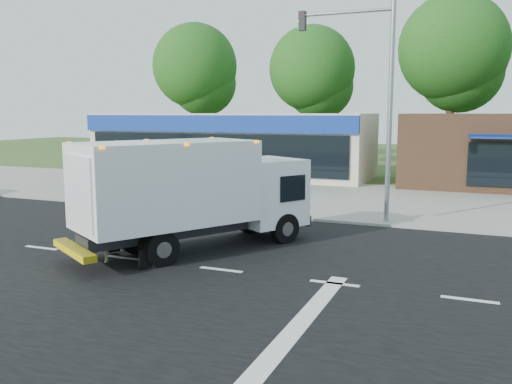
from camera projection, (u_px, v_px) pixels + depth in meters
ground at (221, 270)px, 14.01m from camera, size 120.00×120.00×0.00m
road_asphalt at (221, 270)px, 14.01m from camera, size 60.00×14.00×0.02m
sidewalk at (312, 214)px, 21.50m from camera, size 60.00×2.40×0.12m
parking_apron at (345, 195)px, 26.82m from camera, size 60.00×9.00×0.02m
lane_markings at (249, 292)px, 12.26m from camera, size 55.20×7.00×0.01m
ems_box_truck at (191, 188)px, 15.76m from camera, size 5.72×7.47×3.26m
emergency_worker at (100, 228)px, 14.65m from camera, size 0.79×0.67×1.94m
retail_strip_mall at (231, 144)px, 35.34m from camera, size 18.00×6.20×4.00m
brown_storefront at (499, 151)px, 29.36m from camera, size 10.00×6.70×4.00m
traffic_signal_pole at (372, 88)px, 19.36m from camera, size 3.51×0.25×8.00m
background_trees at (381, 66)px, 39.03m from camera, size 36.77×7.39×12.10m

